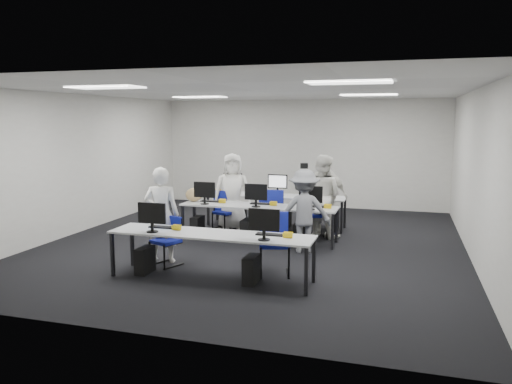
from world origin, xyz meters
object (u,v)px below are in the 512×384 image
(chair_3, at_px, (265,222))
(chair_6, at_px, (274,219))
(photographer, at_px, (304,211))
(desk_front, at_px, (211,236))
(chair_1, at_px, (274,255))
(student_0, at_px, (162,215))
(student_2, at_px, (232,192))
(chair_5, at_px, (226,216))
(chair_4, at_px, (316,223))
(chair_0, at_px, (167,250))
(student_3, at_px, (324,195))
(student_1, at_px, (322,196))
(chair_2, at_px, (225,219))
(desk_mid, at_px, (258,208))
(chair_7, at_px, (321,221))

(chair_3, relative_size, chair_6, 0.92)
(chair_3, xyz_separation_m, photographer, (1.06, -1.14, 0.49))
(desk_front, bearing_deg, chair_1, 31.86)
(student_0, xyz_separation_m, photographer, (2.23, 1.34, -0.06))
(chair_1, relative_size, student_2, 0.57)
(chair_1, xyz_separation_m, chair_5, (-1.90, 2.96, -0.03))
(chair_1, relative_size, chair_6, 1.00)
(desk_front, distance_m, chair_4, 3.45)
(chair_5, bearing_deg, chair_1, -47.34)
(chair_0, distance_m, student_0, 0.62)
(desk_front, bearing_deg, chair_6, 87.83)
(student_3, bearing_deg, chair_1, -86.93)
(student_1, relative_size, photographer, 1.12)
(chair_2, xyz_separation_m, chair_3, (0.96, -0.10, 0.02))
(desk_mid, distance_m, student_3, 1.47)
(chair_5, distance_m, student_2, 0.62)
(student_0, distance_m, student_1, 3.53)
(student_2, height_order, student_3, student_3)
(chair_1, distance_m, student_1, 2.83)
(chair_3, relative_size, student_2, 0.52)
(chair_7, height_order, student_2, student_2)
(chair_7, relative_size, student_2, 0.53)
(chair_2, bearing_deg, photographer, -9.76)
(desk_front, distance_m, chair_2, 3.41)
(chair_3, bearing_deg, student_3, 18.43)
(chair_2, xyz_separation_m, chair_6, (1.09, 0.13, 0.05))
(chair_0, distance_m, chair_7, 3.73)
(chair_7, xyz_separation_m, student_3, (0.07, -0.11, 0.58))
(chair_4, xyz_separation_m, chair_7, (0.07, 0.29, -0.01))
(desk_mid, distance_m, chair_2, 1.23)
(chair_1, distance_m, photographer, 1.54)
(chair_0, bearing_deg, chair_1, 23.43)
(chair_6, bearing_deg, student_3, -3.46)
(desk_mid, bearing_deg, chair_6, 80.60)
(chair_7, bearing_deg, chair_0, -104.89)
(desk_front, bearing_deg, chair_3, 90.05)
(chair_7, height_order, student_3, student_3)
(chair_2, relative_size, student_3, 0.48)
(chair_5, bearing_deg, chair_0, -79.55)
(chair_2, relative_size, photographer, 0.53)
(chair_1, xyz_separation_m, photographer, (0.19, 1.46, 0.47))
(desk_mid, xyz_separation_m, student_0, (-1.17, -1.94, 0.15))
(chair_3, relative_size, photographer, 0.58)
(chair_0, height_order, photographer, photographer)
(chair_6, height_order, student_3, student_3)
(chair_3, xyz_separation_m, chair_7, (1.13, 0.41, 0.00))
(student_2, distance_m, student_3, 2.03)
(chair_5, bearing_deg, desk_mid, -31.29)
(chair_4, xyz_separation_m, chair_5, (-2.09, 0.24, -0.01))
(desk_front, distance_m, chair_6, 3.39)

